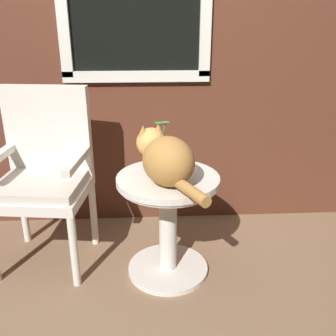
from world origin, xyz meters
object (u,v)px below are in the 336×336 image
at_px(wicker_chair, 44,170).
at_px(cat, 166,158).
at_px(pewter_vase_with_ivy, 161,155).
at_px(wicker_side_table, 168,210).

height_order(wicker_chair, cat, wicker_chair).
xyz_separation_m(cat, pewter_vase_with_ivy, (-0.02, 0.18, -0.04)).
bearing_deg(pewter_vase_with_ivy, wicker_side_table, -71.69).
distance_m(wicker_chair, pewter_vase_with_ivy, 0.70).
distance_m(cat, pewter_vase_with_ivy, 0.18).
bearing_deg(pewter_vase_with_ivy, cat, -84.22).
bearing_deg(wicker_side_table, pewter_vase_with_ivy, 108.31).
xyz_separation_m(wicker_side_table, wicker_chair, (-0.71, 0.21, 0.17)).
height_order(wicker_side_table, wicker_chair, wicker_chair).
height_order(wicker_side_table, pewter_vase_with_ivy, pewter_vase_with_ivy).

